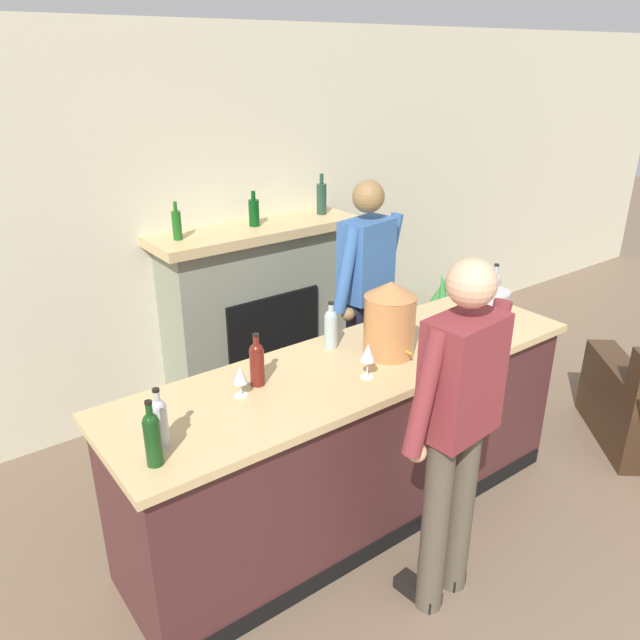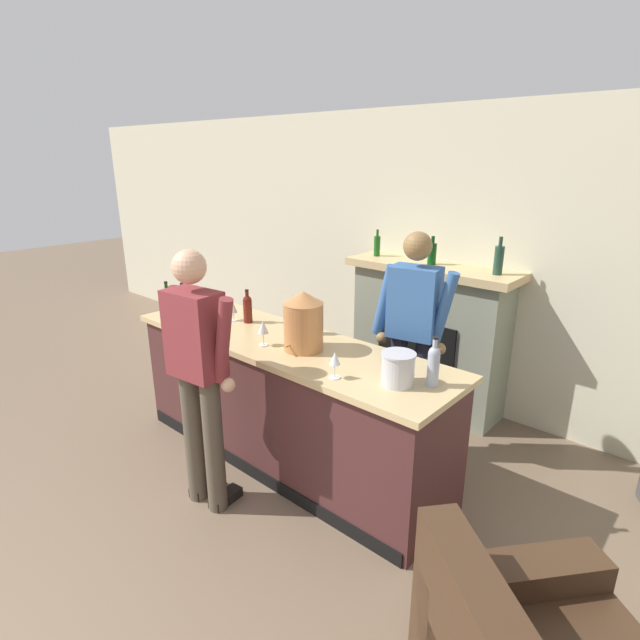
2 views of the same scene
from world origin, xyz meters
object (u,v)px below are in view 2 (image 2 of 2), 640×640
copper_dispenser (303,321)px  wine_bottle_rose_blush (167,300)px  person_bartender (412,338)px  wine_bottle_merlot_tall (248,308)px  fireplace_stone (428,336)px  wine_glass_front_right (233,308)px  ice_bucket_steel (398,369)px  wine_glass_front_left (263,328)px  wine_bottle_riesling_slim (433,364)px  person_customer (198,372)px  wine_bottle_chardonnay_pale (307,318)px  wine_bottle_port_short (183,300)px  wine_glass_mid_counter (335,360)px

copper_dispenser → wine_bottle_rose_blush: bearing=-172.9°
person_bartender → wine_bottle_rose_blush: size_ratio=6.15×
person_bartender → wine_bottle_merlot_tall: bearing=-154.5°
fireplace_stone → wine_glass_front_right: (-1.00, -1.49, 0.41)m
ice_bucket_steel → wine_glass_front_left: ice_bucket_steel is taller
wine_bottle_rose_blush → wine_glass_front_right: bearing=25.7°
wine_bottle_riesling_slim → wine_bottle_merlot_tall: bearing=178.1°
ice_bucket_steel → wine_bottle_rose_blush: 2.26m
person_customer → wine_bottle_chardonnay_pale: (0.05, 0.98, 0.13)m
copper_dispenser → wine_bottle_port_short: (-1.37, -0.07, -0.09)m
wine_glass_front_right → wine_glass_front_left: bearing=-20.0°
wine_glass_mid_counter → wine_bottle_port_short: bearing=175.3°
person_bartender → wine_bottle_port_short: (-1.82, -0.79, 0.12)m
wine_bottle_rose_blush → wine_glass_front_left: size_ratio=1.56×
person_customer → wine_bottle_rose_blush: bearing=155.6°
wine_glass_front_right → wine_glass_mid_counter: wine_glass_mid_counter is taller
person_customer → wine_bottle_port_short: (-1.12, 0.65, 0.13)m
wine_bottle_merlot_tall → wine_bottle_chardonnay_pale: 0.57m
wine_bottle_rose_blush → wine_glass_front_right: 0.62m
person_bartender → wine_bottle_port_short: bearing=-156.5°
person_bartender → ice_bucket_steel: (0.36, -0.76, 0.10)m
ice_bucket_steel → wine_bottle_riesling_slim: size_ratio=0.68×
fireplace_stone → person_customer: person_customer is taller
copper_dispenser → ice_bucket_steel: copper_dispenser is taller
fireplace_stone → ice_bucket_steel: size_ratio=8.08×
copper_dispenser → person_customer: bearing=-109.0°
ice_bucket_steel → wine_glass_front_right: size_ratio=1.31×
wine_bottle_merlot_tall → wine_glass_mid_counter: bearing=-16.3°
person_customer → wine_bottle_rose_blush: person_customer is taller
wine_bottle_rose_blush → wine_glass_front_left: bearing=2.1°
wine_bottle_rose_blush → wine_bottle_chardonnay_pale: wine_bottle_rose_blush is taller
person_customer → ice_bucket_steel: bearing=32.5°
wine_bottle_port_short → wine_glass_front_left: bearing=-3.3°
fireplace_stone → wine_bottle_merlot_tall: size_ratio=6.08×
person_customer → person_bartender: (0.70, 1.44, 0.01)m
fireplace_stone → wine_glass_front_left: size_ratio=9.00×
fireplace_stone → person_bartender: bearing=-68.7°
ice_bucket_steel → wine_bottle_port_short: 2.18m
person_customer → copper_dispenser: (0.25, 0.72, 0.22)m
wine_bottle_riesling_slim → wine_glass_mid_counter: wine_bottle_riesling_slim is taller
wine_bottle_merlot_tall → wine_glass_front_left: size_ratio=1.48×
person_customer → wine_bottle_riesling_slim: bearing=33.0°
ice_bucket_steel → wine_bottle_port_short: size_ratio=0.76×
wine_glass_front_right → wine_bottle_rose_blush: bearing=-154.3°
ice_bucket_steel → wine_bottle_rose_blush: wine_bottle_rose_blush is taller
wine_glass_front_left → wine_bottle_merlot_tall: bearing=150.8°
ice_bucket_steel → wine_glass_mid_counter: size_ratio=1.22×
person_bartender → wine_glass_front_right: person_bartender is taller
copper_dispenser → wine_glass_front_left: copper_dispenser is taller
person_customer → wine_glass_mid_counter: (0.72, 0.50, 0.13)m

